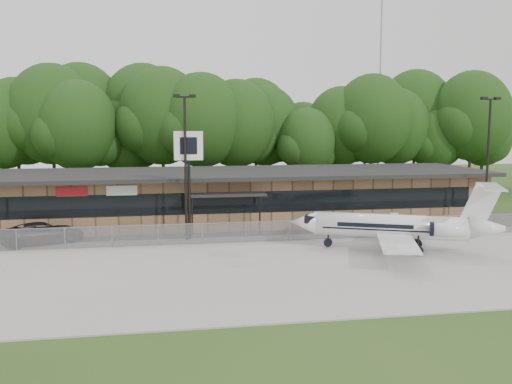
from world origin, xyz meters
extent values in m
plane|color=#284518|center=(0.00, 0.00, 0.00)|extent=(160.00, 160.00, 0.00)
cube|color=#9E9B93|center=(0.00, 8.00, 0.04)|extent=(64.00, 18.00, 0.08)
cube|color=#383835|center=(0.00, 19.50, 0.03)|extent=(50.00, 9.00, 0.06)
cube|color=#94684A|center=(0.00, 24.00, 2.00)|extent=(40.00, 10.00, 4.00)
cube|color=black|center=(0.00, 18.98, 2.30)|extent=(36.00, 0.08, 1.60)
cube|color=black|center=(0.00, 23.50, 4.15)|extent=(41.00, 11.50, 0.30)
cube|color=black|center=(-2.00, 18.40, 3.00)|extent=(6.00, 1.60, 0.20)
cube|color=#B1151E|center=(-13.00, 18.95, 3.40)|extent=(2.20, 0.06, 0.70)
cube|color=silver|center=(-9.50, 18.95, 3.40)|extent=(2.20, 0.06, 0.70)
cube|color=gray|center=(0.00, 15.00, 0.75)|extent=(46.00, 0.03, 1.50)
cube|color=gray|center=(0.00, 15.00, 1.50)|extent=(46.00, 0.04, 0.04)
cylinder|color=gray|center=(22.00, 48.00, 12.50)|extent=(0.20, 0.20, 25.00)
cylinder|color=black|center=(-5.00, 16.50, 5.00)|extent=(0.18, 0.18, 10.00)
cube|color=black|center=(-5.00, 16.50, 10.05)|extent=(1.20, 0.12, 0.12)
cube|color=black|center=(-5.55, 16.50, 10.12)|extent=(0.45, 0.30, 0.22)
cube|color=black|center=(-4.45, 16.50, 10.12)|extent=(0.45, 0.30, 0.22)
cylinder|color=black|center=(18.00, 16.50, 5.00)|extent=(0.18, 0.18, 10.00)
cube|color=black|center=(18.00, 16.50, 10.05)|extent=(1.20, 0.12, 0.12)
cube|color=black|center=(17.45, 16.50, 10.12)|extent=(0.45, 0.30, 0.22)
cube|color=black|center=(18.55, 16.50, 10.12)|extent=(0.45, 0.30, 0.22)
cylinder|color=white|center=(7.75, 10.78, 1.62)|extent=(9.31, 5.31, 1.52)
cone|color=white|center=(2.55, 13.13, 1.62)|extent=(2.36, 2.17, 1.52)
cone|color=white|center=(13.05, 8.39, 1.76)|extent=(2.54, 2.25, 1.52)
cube|color=white|center=(6.89, 7.72, 1.19)|extent=(4.26, 6.07, 0.11)
cube|color=white|center=(9.48, 13.45, 1.19)|extent=(4.26, 6.07, 0.11)
cylinder|color=white|center=(10.39, 8.28, 1.76)|extent=(2.26, 1.64, 0.86)
cylinder|color=white|center=(11.37, 10.45, 1.76)|extent=(2.26, 1.64, 0.86)
cube|color=white|center=(12.61, 8.59, 3.14)|extent=(2.19, 1.08, 2.87)
cube|color=white|center=(13.13, 8.35, 4.33)|extent=(2.93, 4.50, 0.10)
cube|color=black|center=(3.15, 12.86, 1.89)|extent=(1.34, 1.43, 0.48)
cube|color=black|center=(9.32, 10.07, 0.33)|extent=(1.63, 2.40, 0.67)
cylinder|color=black|center=(4.11, 12.43, 0.33)|extent=(0.76, 0.76, 0.21)
imported|color=#2D2E30|center=(-14.77, 17.26, 0.76)|extent=(5.99, 4.31, 1.51)
cylinder|color=black|center=(-4.76, 16.80, 3.67)|extent=(0.22, 0.22, 7.34)
cube|color=silver|center=(-4.76, 16.80, 6.70)|extent=(2.02, 0.26, 2.02)
cube|color=black|center=(-4.76, 16.68, 6.70)|extent=(1.19, 0.06, 1.19)
camera|label=1|loc=(-7.13, -23.22, 8.36)|focal=40.00mm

